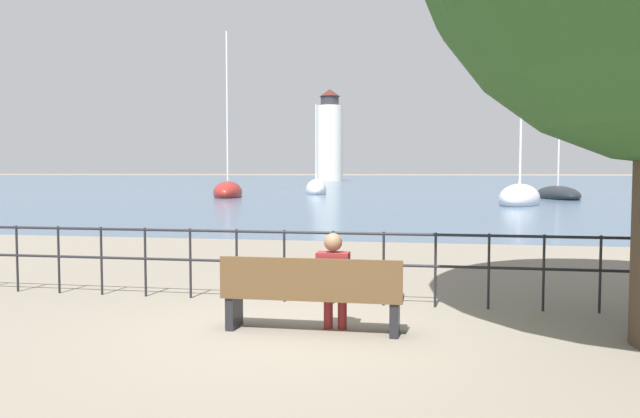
% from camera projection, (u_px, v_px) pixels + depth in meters
% --- Properties ---
extents(ground_plane, '(1000.00, 1000.00, 0.00)m').
position_uv_depth(ground_plane, '(313.00, 331.00, 7.43)').
color(ground_plane, gray).
extents(harbor_water, '(600.00, 300.00, 0.01)m').
position_uv_depth(harbor_water, '(426.00, 179.00, 164.22)').
color(harbor_water, '#47607A').
rests_on(harbor_water, ground_plane).
extents(park_bench, '(2.15, 0.45, 0.90)m').
position_uv_depth(park_bench, '(312.00, 295.00, 7.34)').
color(park_bench, brown).
rests_on(park_bench, ground_plane).
extents(seated_person_left, '(0.38, 0.35, 1.18)m').
position_uv_depth(seated_person_left, '(334.00, 277.00, 7.37)').
color(seated_person_left, maroon).
rests_on(seated_person_left, ground_plane).
extents(promenade_railing, '(15.94, 0.04, 1.05)m').
position_uv_depth(promenade_railing, '(333.00, 256.00, 8.95)').
color(promenade_railing, black).
rests_on(promenade_railing, ground_plane).
extents(sailboat_1, '(2.73, 5.33, 8.14)m').
position_uv_depth(sailboat_1, '(316.00, 189.00, 53.11)').
color(sailboat_1, white).
rests_on(sailboat_1, ground_plane).
extents(sailboat_2, '(3.00, 7.32, 7.43)m').
position_uv_depth(sailboat_2, '(558.00, 195.00, 44.28)').
color(sailboat_2, black).
rests_on(sailboat_2, ground_plane).
extents(sailboat_3, '(3.51, 5.51, 9.58)m').
position_uv_depth(sailboat_3, '(520.00, 198.00, 35.63)').
color(sailboat_3, silver).
rests_on(sailboat_3, ground_plane).
extents(sailboat_4, '(3.21, 5.46, 12.69)m').
position_uv_depth(sailboat_4, '(228.00, 192.00, 46.32)').
color(sailboat_4, maroon).
rests_on(sailboat_4, ground_plane).
extents(harbor_lighthouse, '(5.24, 5.24, 18.61)m').
position_uv_depth(harbor_lighthouse, '(330.00, 138.00, 126.80)').
color(harbor_lighthouse, silver).
rests_on(harbor_lighthouse, ground_plane).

